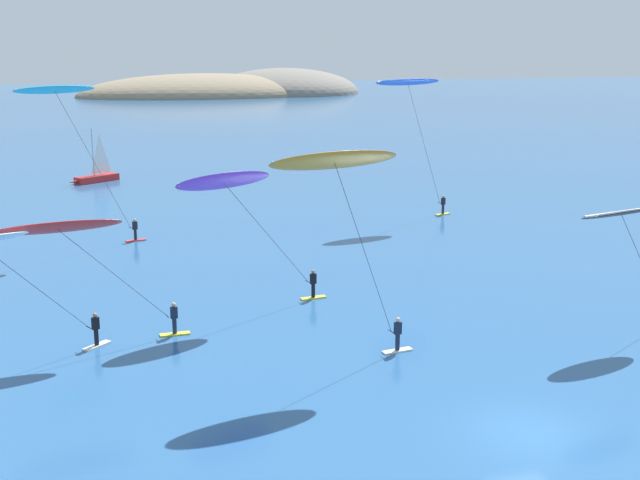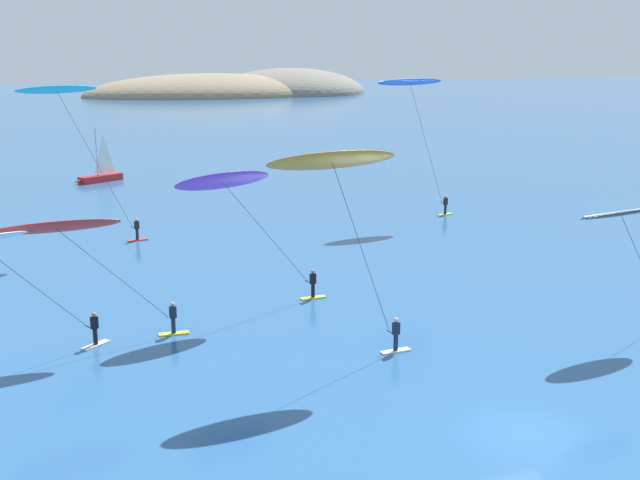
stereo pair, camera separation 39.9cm
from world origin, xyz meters
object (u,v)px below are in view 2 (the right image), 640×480
at_px(sailboat_near, 98,176).
at_px(kitesurfer_purple, 230,189).
at_px(kitesurfer_black, 625,222).
at_px(kitesurfer_cyan, 64,102).
at_px(kitesurfer_orange, 337,172).
at_px(kitesurfer_red, 66,235).
at_px(kitesurfer_blue, 413,91).

height_order(sailboat_near, kitesurfer_purple, kitesurfer_purple).
xyz_separation_m(sailboat_near, kitesurfer_black, (25.40, -54.83, 5.19)).
bearing_deg(kitesurfer_cyan, kitesurfer_orange, -63.54).
bearing_deg(kitesurfer_red, kitesurfer_purple, 19.40).
relative_size(kitesurfer_red, kitesurfer_cyan, 0.77).
height_order(kitesurfer_cyan, kitesurfer_orange, kitesurfer_cyan).
bearing_deg(kitesurfer_cyan, sailboat_near, 87.29).
height_order(kitesurfer_red, kitesurfer_purple, kitesurfer_purple).
bearing_deg(kitesurfer_purple, kitesurfer_blue, 49.17).
bearing_deg(kitesurfer_cyan, kitesurfer_blue, 8.42).
bearing_deg(kitesurfer_blue, sailboat_near, 134.23).
bearing_deg(kitesurfer_cyan, kitesurfer_purple, -62.73).
distance_m(kitesurfer_red, kitesurfer_blue, 35.66).
bearing_deg(kitesurfer_purple, kitesurfer_orange, -65.35).
bearing_deg(kitesurfer_orange, kitesurfer_blue, 63.14).
xyz_separation_m(kitesurfer_red, kitesurfer_cyan, (-0.67, 19.78, 4.80)).
bearing_deg(kitesurfer_black, kitesurfer_purple, 156.54).
bearing_deg(kitesurfer_blue, kitesurfer_black, -89.95).
relative_size(kitesurfer_black, kitesurfer_cyan, 0.62).
distance_m(sailboat_near, kitesurfer_black, 60.65).
distance_m(sailboat_near, kitesurfer_blue, 37.71).
bearing_deg(kitesurfer_black, kitesurfer_orange, 179.60).
relative_size(kitesurfer_blue, kitesurfer_orange, 1.18).
bearing_deg(kitesurfer_red, kitesurfer_orange, -22.91).
relative_size(kitesurfer_cyan, kitesurfer_orange, 1.17).
xyz_separation_m(kitesurfer_blue, kitesurfer_cyan, (-26.80, -3.97, -0.16)).
bearing_deg(kitesurfer_cyan, kitesurfer_red, -88.06).
distance_m(kitesurfer_black, kitesurfer_cyan, 36.81).
bearing_deg(kitesurfer_red, kitesurfer_black, -10.85).
height_order(kitesurfer_blue, kitesurfer_purple, kitesurfer_blue).
distance_m(kitesurfer_red, kitesurfer_purple, 8.65).
distance_m(kitesurfer_black, kitesurfer_orange, 14.84).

